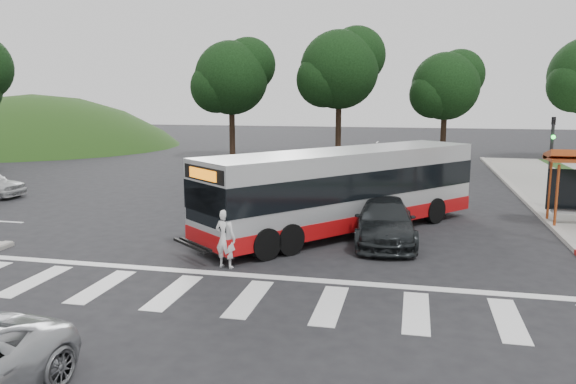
# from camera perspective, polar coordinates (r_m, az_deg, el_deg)

# --- Properties ---
(ground) EXTENTS (140.00, 140.00, 0.00)m
(ground) POSITION_cam_1_polar(r_m,az_deg,el_deg) (18.65, 0.45, -5.49)
(ground) COLOR black
(ground) RESTS_ON ground
(curb_east) EXTENTS (0.30, 40.00, 0.15)m
(curb_east) POSITION_cam_1_polar(r_m,az_deg,el_deg) (26.54, 23.75, -1.54)
(curb_east) COLOR #9E9991
(curb_east) RESTS_ON ground
(hillside_nw) EXTENTS (44.00, 44.00, 10.00)m
(hillside_nw) POSITION_cam_1_polar(r_m,az_deg,el_deg) (59.75, -24.25, 4.26)
(hillside_nw) COLOR #233C13
(hillside_nw) RESTS_ON ground
(crosswalk_ladder) EXTENTS (18.00, 2.60, 0.01)m
(crosswalk_ladder) POSITION_cam_1_polar(r_m,az_deg,el_deg) (14.03, -3.97, -10.74)
(crosswalk_ladder) COLOR silver
(crosswalk_ladder) RESTS_ON ground
(traffic_signal_ne_short) EXTENTS (0.18, 0.37, 4.00)m
(traffic_signal_ne_short) POSITION_cam_1_polar(r_m,az_deg,el_deg) (26.81, 25.17, 3.67)
(traffic_signal_ne_short) COLOR black
(traffic_signal_ne_short) RESTS_ON ground
(tree_north_a) EXTENTS (6.60, 6.15, 10.17)m
(tree_north_a) POSITION_cam_1_polar(r_m,az_deg,el_deg) (44.06, 5.35, 12.40)
(tree_north_a) COLOR black
(tree_north_a) RESTS_ON ground
(tree_north_b) EXTENTS (5.72, 5.33, 8.43)m
(tree_north_b) POSITION_cam_1_polar(r_m,az_deg,el_deg) (45.69, 15.81, 10.41)
(tree_north_b) COLOR black
(tree_north_b) RESTS_ON ground
(tree_north_c) EXTENTS (6.16, 5.74, 9.30)m
(tree_north_c) POSITION_cam_1_polar(r_m,az_deg,el_deg) (43.86, -5.66, 11.59)
(tree_north_c) COLOR black
(tree_north_c) RESTS_ON ground
(transit_bus) EXTENTS (9.26, 10.50, 2.98)m
(transit_bus) POSITION_cam_1_polar(r_m,az_deg,el_deg) (20.38, 5.79, 0.08)
(transit_bus) COLOR #ABADB0
(transit_bus) RESTS_ON ground
(pedestrian) EXTENTS (0.70, 0.53, 1.73)m
(pedestrian) POSITION_cam_1_polar(r_m,az_deg,el_deg) (16.24, -6.37, -4.71)
(pedestrian) COLOR white
(pedestrian) RESTS_ON ground
(dark_sedan) EXTENTS (2.43, 5.06, 1.42)m
(dark_sedan) POSITION_cam_1_polar(r_m,az_deg,el_deg) (19.32, 9.75, -2.92)
(dark_sedan) COLOR black
(dark_sedan) RESTS_ON ground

